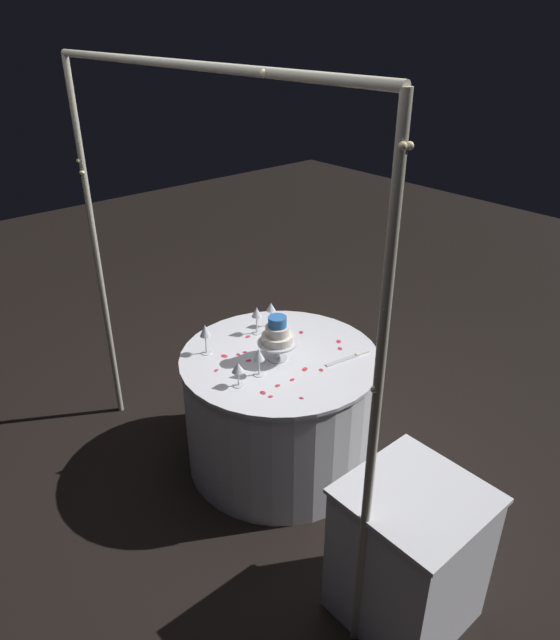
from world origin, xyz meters
TOP-DOWN VIEW (x-y plane):
  - ground_plane at (0.00, 0.00)m, footprint 12.00×12.00m
  - decorative_arch at (0.00, 0.51)m, footprint 2.24×0.06m
  - main_table at (0.00, 0.00)m, footprint 1.13×1.13m
  - side_table at (-1.14, 0.26)m, footprint 0.54×0.54m
  - tiered_cake at (-0.01, 0.03)m, footprint 0.22×0.22m
  - wine_glass_0 at (0.29, -0.07)m, footprint 0.06×0.06m
  - wine_glass_1 at (-0.08, 0.35)m, footprint 0.07×0.07m
  - wine_glass_2 at (0.30, 0.29)m, footprint 0.06×0.06m
  - wine_glass_3 at (-0.07, 0.21)m, footprint 0.06×0.06m
  - wine_glass_4 at (0.31, -0.20)m, footprint 0.06×0.06m
  - cake_knife at (-0.27, -0.28)m, footprint 0.07×0.29m
  - rose_petal_0 at (-0.22, 0.20)m, footprint 0.02×0.03m
  - rose_petal_1 at (0.12, 0.00)m, footprint 0.04×0.04m
  - rose_petal_2 at (0.16, -0.16)m, footprint 0.04×0.03m
  - rose_petal_3 at (-0.17, -0.31)m, footprint 0.04×0.04m
  - rose_petal_4 at (0.16, 0.12)m, footprint 0.03×0.03m
  - rose_petal_5 at (-0.27, 0.29)m, footprint 0.03×0.03m
  - rose_petal_6 at (-0.19, -0.01)m, footprint 0.04×0.05m
  - rose_petal_7 at (-0.22, 0.11)m, footprint 0.02×0.03m
  - rose_petal_8 at (-0.38, 0.18)m, footprint 0.03×0.02m
  - rose_petal_9 at (0.12, -0.27)m, footprint 0.04×0.04m
  - rose_petal_10 at (-0.10, -0.36)m, footprint 0.05×0.04m
  - rose_petal_11 at (0.29, -0.00)m, footprint 0.03×0.04m
  - rose_petal_12 at (0.20, 0.24)m, footprint 0.05×0.04m
  - rose_petal_13 at (0.07, 0.16)m, footprint 0.04×0.04m
  - rose_petal_14 at (0.16, 0.17)m, footprint 0.03×0.02m
  - rose_petal_15 at (-0.21, 0.30)m, footprint 0.04×0.03m
  - rose_petal_16 at (0.11, 0.36)m, footprint 0.02×0.03m
  - rose_petal_17 at (-0.26, -0.07)m, footprint 0.03×0.03m

SIDE VIEW (x-z plane):
  - ground_plane at x=0.00m, z-range 0.00..0.00m
  - side_table at x=-1.14m, z-range 0.00..0.71m
  - main_table at x=0.00m, z-range 0.00..0.73m
  - rose_petal_0 at x=-0.22m, z-range 0.73..0.73m
  - rose_petal_1 at x=0.12m, z-range 0.73..0.73m
  - rose_petal_2 at x=0.16m, z-range 0.73..0.73m
  - rose_petal_3 at x=-0.17m, z-range 0.73..0.73m
  - rose_petal_4 at x=0.16m, z-range 0.73..0.73m
  - rose_petal_5 at x=-0.27m, z-range 0.73..0.73m
  - rose_petal_6 at x=-0.19m, z-range 0.73..0.73m
  - rose_petal_7 at x=-0.22m, z-range 0.73..0.73m
  - rose_petal_8 at x=-0.38m, z-range 0.73..0.73m
  - rose_petal_9 at x=0.12m, z-range 0.73..0.73m
  - rose_petal_10 at x=-0.10m, z-range 0.73..0.73m
  - rose_petal_11 at x=0.29m, z-range 0.73..0.73m
  - rose_petal_12 at x=0.20m, z-range 0.73..0.73m
  - rose_petal_13 at x=0.07m, z-range 0.73..0.73m
  - rose_petal_14 at x=0.16m, z-range 0.73..0.73m
  - rose_petal_15 at x=-0.21m, z-range 0.73..0.73m
  - rose_petal_16 at x=0.11m, z-range 0.73..0.73m
  - rose_petal_17 at x=-0.26m, z-range 0.73..0.73m
  - cake_knife at x=-0.27m, z-range 0.73..0.74m
  - wine_glass_1 at x=-0.08m, z-range 0.76..0.90m
  - wine_glass_4 at x=0.31m, z-range 0.77..0.92m
  - wine_glass_3 at x=-0.07m, z-range 0.77..0.93m
  - wine_glass_0 at x=0.29m, z-range 0.77..0.95m
  - wine_glass_2 at x=0.30m, z-range 0.77..0.96m
  - tiered_cake at x=-0.01m, z-range 0.75..1.01m
  - decorative_arch at x=0.00m, z-range 0.37..2.63m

